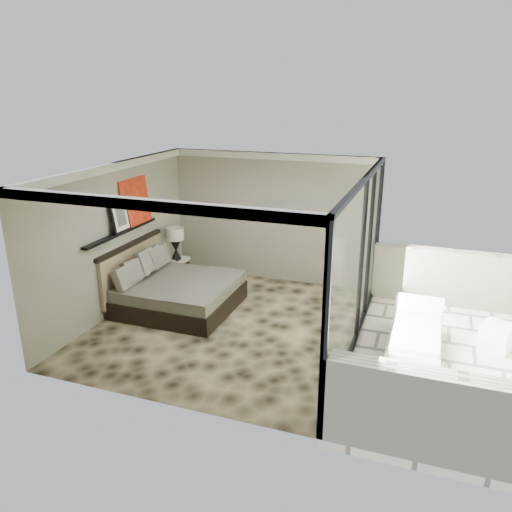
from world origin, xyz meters
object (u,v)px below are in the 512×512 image
(nightstand, at_px, (177,271))
(ottoman, at_px, (497,337))
(bed, at_px, (175,291))
(lounger, at_px, (415,337))
(table_lamp, at_px, (175,239))

(nightstand, distance_m, ottoman, 6.44)
(bed, bearing_deg, ottoman, 3.05)
(bed, relative_size, lounger, 1.30)
(table_lamp, xyz_separation_m, ottoman, (6.37, -0.97, -0.74))
(table_lamp, bearing_deg, nightstand, -94.36)
(ottoman, bearing_deg, nightstand, 171.42)
(ottoman, bearing_deg, table_lamp, 171.32)
(nightstand, distance_m, table_lamp, 0.73)
(bed, xyz_separation_m, nightstand, (-0.65, 1.27, -0.11))
(ottoman, relative_size, lounger, 0.28)
(nightstand, xyz_separation_m, ottoman, (6.37, -0.96, -0.01))
(bed, height_order, lounger, bed)
(nightstand, distance_m, lounger, 5.30)
(ottoman, bearing_deg, bed, -176.95)
(table_lamp, distance_m, ottoman, 6.49)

